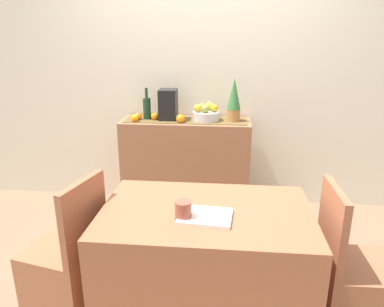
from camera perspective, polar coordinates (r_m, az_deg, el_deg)
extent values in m
cube|color=#7D644C|center=(2.94, -0.09, -16.67)|extent=(6.40, 6.40, 0.02)
cube|color=silver|center=(3.60, 1.81, 13.12)|extent=(6.40, 0.06, 2.70)
cube|color=#986447|center=(3.56, -0.92, -1.86)|extent=(1.20, 0.42, 0.90)
cube|color=brown|center=(3.43, -0.96, 5.25)|extent=(1.13, 0.32, 0.01)
cylinder|color=silver|center=(3.40, 2.22, 5.88)|extent=(0.25, 0.25, 0.08)
sphere|color=olive|center=(3.34, 2.05, 6.96)|extent=(0.07, 0.07, 0.07)
sphere|color=gold|center=(3.44, 1.44, 7.29)|extent=(0.07, 0.07, 0.07)
sphere|color=gold|center=(3.38, 3.47, 7.08)|extent=(0.07, 0.07, 0.07)
sphere|color=gold|center=(3.45, 2.75, 7.40)|extent=(0.08, 0.08, 0.08)
sphere|color=gold|center=(3.37, 0.83, 7.07)|extent=(0.07, 0.07, 0.07)
cylinder|color=#1B3D23|center=(3.47, -7.03, 6.93)|extent=(0.07, 0.07, 0.20)
cylinder|color=#1B3D23|center=(3.44, -7.13, 9.34)|extent=(0.03, 0.03, 0.09)
cube|color=black|center=(3.42, -3.73, 7.58)|extent=(0.16, 0.18, 0.28)
cylinder|color=#AB7541|center=(3.39, 6.46, 5.93)|extent=(0.12, 0.12, 0.11)
cone|color=#366E38|center=(3.36, 6.58, 9.22)|extent=(0.12, 0.12, 0.28)
sphere|color=orange|center=(3.44, -5.82, 5.76)|extent=(0.07, 0.07, 0.07)
sphere|color=orange|center=(3.47, -8.40, 5.74)|extent=(0.07, 0.07, 0.07)
sphere|color=orange|center=(3.31, -1.80, 5.44)|extent=(0.08, 0.08, 0.08)
sphere|color=orange|center=(3.40, -8.89, 5.45)|extent=(0.07, 0.07, 0.07)
cube|color=#A05C3D|center=(2.25, 2.10, -17.23)|extent=(1.17, 0.76, 0.74)
cube|color=white|center=(1.97, 2.07, -9.76)|extent=(0.30, 0.23, 0.02)
cylinder|color=brown|center=(1.94, -1.36, -8.87)|extent=(0.09, 0.09, 0.10)
cube|color=#9C5E40|center=(2.52, -19.03, -17.92)|extent=(0.48, 0.48, 0.45)
cube|color=#97593D|center=(2.19, -16.45, -9.64)|extent=(0.13, 0.40, 0.45)
cube|color=#9C5E42|center=(2.45, 24.02, -19.77)|extent=(0.41, 0.41, 0.45)
cube|color=#9E5E41|center=(2.16, 20.99, -10.61)|extent=(0.05, 0.40, 0.45)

